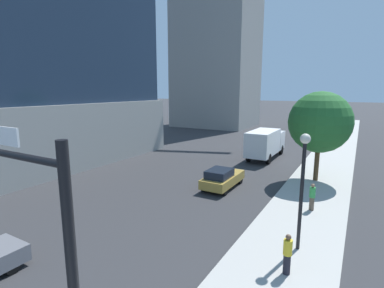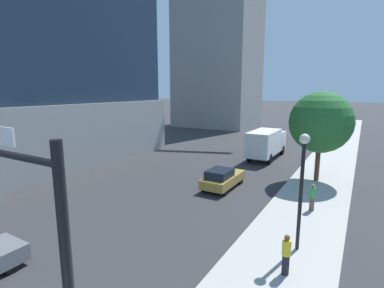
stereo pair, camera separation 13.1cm
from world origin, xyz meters
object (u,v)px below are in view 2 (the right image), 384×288
(street_tree, at_px, (321,122))
(pedestrian_yellow_shirt, at_px, (286,254))
(car_gold, at_px, (222,178))
(box_truck, at_px, (266,142))
(street_lamp, at_px, (302,174))
(pedestrian_green_shirt, at_px, (312,197))
(traffic_light_pole, at_px, (9,224))
(construction_building, at_px, (218,31))

(street_tree, distance_m, pedestrian_yellow_shirt, 14.03)
(car_gold, distance_m, box_truck, 11.16)
(street_lamp, bearing_deg, pedestrian_yellow_shirt, -90.90)
(box_truck, bearing_deg, street_lamp, -69.31)
(pedestrian_green_shirt, bearing_deg, car_gold, 167.92)
(pedestrian_green_shirt, bearing_deg, street_tree, 95.44)
(traffic_light_pole, bearing_deg, construction_building, 111.10)
(car_gold, distance_m, pedestrian_green_shirt, 6.59)
(pedestrian_green_shirt, bearing_deg, traffic_light_pole, -104.62)
(traffic_light_pole, distance_m, street_lamp, 10.74)
(street_tree, distance_m, car_gold, 8.70)
(box_truck, distance_m, pedestrian_green_shirt, 14.08)
(traffic_light_pole, bearing_deg, street_lamp, 68.08)
(construction_building, bearing_deg, street_tree, -52.32)
(traffic_light_pole, xyz_separation_m, street_lamp, (4.00, 9.93, -0.88))
(traffic_light_pole, distance_m, street_tree, 21.53)
(construction_building, height_order, pedestrian_yellow_shirt, construction_building)
(construction_building, relative_size, car_gold, 9.59)
(street_tree, relative_size, pedestrian_green_shirt, 4.28)
(street_lamp, height_order, street_tree, street_tree)
(construction_building, relative_size, street_tree, 5.89)
(construction_building, height_order, street_lamp, construction_building)
(traffic_light_pole, height_order, pedestrian_green_shirt, traffic_light_pole)
(construction_building, distance_m, box_truck, 33.57)
(car_gold, height_order, box_truck, box_truck)
(construction_building, relative_size, pedestrian_green_shirt, 25.21)
(street_lamp, distance_m, pedestrian_yellow_shirt, 3.41)
(traffic_light_pole, relative_size, pedestrian_yellow_shirt, 3.88)
(street_tree, bearing_deg, car_gold, -139.01)
(traffic_light_pole, xyz_separation_m, car_gold, (-2.57, 16.22, -3.75))
(street_lamp, relative_size, box_truck, 0.70)
(street_tree, height_order, car_gold, street_tree)
(traffic_light_pole, height_order, box_truck, traffic_light_pole)
(traffic_light_pole, distance_m, car_gold, 16.84)
(traffic_light_pole, relative_size, car_gold, 1.49)
(car_gold, height_order, pedestrian_yellow_shirt, pedestrian_yellow_shirt)
(construction_building, distance_m, street_tree, 39.89)
(street_lamp, relative_size, car_gold, 1.23)
(street_tree, height_order, pedestrian_yellow_shirt, street_tree)
(car_gold, bearing_deg, traffic_light_pole, -80.98)
(street_lamp, distance_m, box_truck, 18.70)
(car_gold, height_order, pedestrian_green_shirt, pedestrian_green_shirt)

